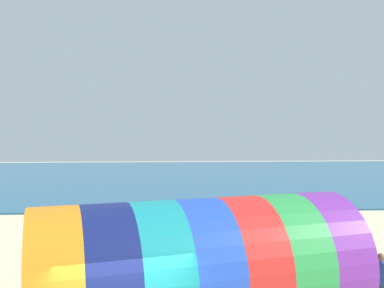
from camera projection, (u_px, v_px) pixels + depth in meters
The scene contains 3 objects.
sea at pixel (159, 176), 45.12m from camera, with size 120.00×40.00×0.10m, color #236084.
giant_inflatable_tube at pixel (199, 271), 9.72m from camera, with size 7.89×5.05×3.30m.
kite_handler at pixel (381, 284), 11.21m from camera, with size 0.42×0.38×1.64m.
Camera 1 is at (0.71, -7.84, 4.84)m, focal length 40.00 mm.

